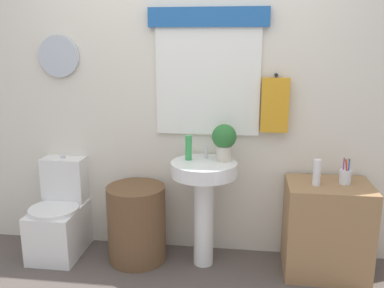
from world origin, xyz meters
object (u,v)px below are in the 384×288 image
object	(u,v)px
toilet	(60,218)
laundry_hamper	(137,223)
pedestal_sink	(204,190)
soap_bottle	(189,148)
toothbrush_cup	(345,176)
potted_plant	(224,140)
wooden_cabinet	(326,229)
lotion_bottle	(317,173)

from	to	relation	value
toilet	laundry_hamper	bearing A→B (deg)	-3.30
pedestal_sink	soap_bottle	size ratio (longest dim) A/B	4.38
toilet	laundry_hamper	size ratio (longest dim) A/B	1.29
toothbrush_cup	toilet	bearing A→B (deg)	179.56
potted_plant	wooden_cabinet	bearing A→B (deg)	-4.54
lotion_bottle	laundry_hamper	bearing A→B (deg)	178.25
soap_bottle	lotion_bottle	xyz separation A→B (m)	(0.91, -0.09, -0.12)
pedestal_sink	lotion_bottle	size ratio (longest dim) A/B	4.38
soap_bottle	lotion_bottle	world-z (taller)	soap_bottle
toilet	toothbrush_cup	xyz separation A→B (m)	(2.16, -0.02, 0.45)
pedestal_sink	soap_bottle	world-z (taller)	soap_bottle
laundry_hamper	pedestal_sink	bearing A→B (deg)	0.00
toilet	toothbrush_cup	distance (m)	2.20
potted_plant	lotion_bottle	size ratio (longest dim) A/B	1.48
wooden_cabinet	lotion_bottle	distance (m)	0.45
toilet	wooden_cabinet	size ratio (longest dim) A/B	1.13
laundry_hamper	pedestal_sink	world-z (taller)	pedestal_sink
laundry_hamper	wooden_cabinet	distance (m)	1.41
wooden_cabinet	lotion_bottle	bearing A→B (deg)	-158.78
wooden_cabinet	toilet	bearing A→B (deg)	178.97
pedestal_sink	potted_plant	size ratio (longest dim) A/B	2.97
soap_bottle	toothbrush_cup	distance (m)	1.13
pedestal_sink	potted_plant	bearing A→B (deg)	23.20
soap_bottle	toothbrush_cup	xyz separation A→B (m)	(1.12, -0.03, -0.16)
soap_bottle	lotion_bottle	distance (m)	0.93
toilet	lotion_bottle	bearing A→B (deg)	-2.26
toilet	soap_bottle	bearing A→B (deg)	0.73
soap_bottle	potted_plant	size ratio (longest dim) A/B	0.68
laundry_hamper	soap_bottle	distance (m)	0.72
laundry_hamper	toothbrush_cup	world-z (taller)	toothbrush_cup
soap_bottle	laundry_hamper	bearing A→B (deg)	-172.85
toilet	laundry_hamper	xyz separation A→B (m)	(0.64, -0.04, 0.01)
pedestal_sink	soap_bottle	distance (m)	0.33
lotion_bottle	toothbrush_cup	xyz separation A→B (m)	(0.21, 0.06, -0.04)
wooden_cabinet	soap_bottle	distance (m)	1.16
laundry_hamper	potted_plant	bearing A→B (deg)	5.21
laundry_hamper	lotion_bottle	distance (m)	1.40
laundry_hamper	pedestal_sink	size ratio (longest dim) A/B	0.74
toilet	pedestal_sink	xyz separation A→B (m)	(1.16, -0.04, 0.31)
pedestal_sink	lotion_bottle	xyz separation A→B (m)	(0.79, -0.04, 0.18)
pedestal_sink	toothbrush_cup	bearing A→B (deg)	1.15
pedestal_sink	toothbrush_cup	xyz separation A→B (m)	(1.00, 0.02, 0.14)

